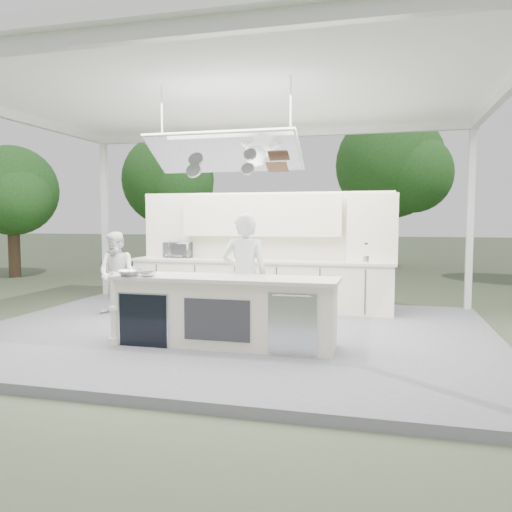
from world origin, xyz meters
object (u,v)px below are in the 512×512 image
(demo_island, at_px, (223,311))
(head_chef, at_px, (245,276))
(back_counter, at_px, (260,284))
(sous_chef, at_px, (117,273))

(demo_island, xyz_separation_m, head_chef, (0.17, 0.48, 0.43))
(demo_island, xyz_separation_m, back_counter, (-0.18, 2.81, 0.00))
(sous_chef, bearing_deg, demo_island, -31.72)
(back_counter, height_order, sous_chef, sous_chef)
(demo_island, distance_m, back_counter, 2.82)
(demo_island, relative_size, sous_chef, 2.06)
(demo_island, height_order, sous_chef, sous_chef)
(back_counter, bearing_deg, sous_chef, -153.64)
(demo_island, bearing_deg, head_chef, 70.37)
(back_counter, relative_size, head_chef, 2.80)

